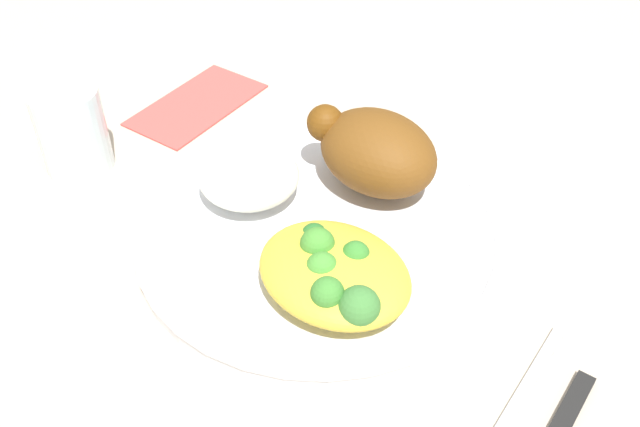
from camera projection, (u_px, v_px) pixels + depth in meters
name	position (u px, v px, depth m)	size (l,w,h in m)	color
ground_plane	(320.00, 240.00, 0.58)	(2.00, 2.00, 0.00)	#BDAE9A
plate	(320.00, 231.00, 0.58)	(0.29, 0.29, 0.02)	white
roasted_chicken	(372.00, 149.00, 0.59)	(0.11, 0.08, 0.06)	brown
rice_pile	(249.00, 175.00, 0.59)	(0.08, 0.08, 0.04)	white
mac_cheese_with_broccoli	(334.00, 273.00, 0.51)	(0.12, 0.10, 0.04)	gold
fork	(512.00, 411.00, 0.46)	(0.03, 0.14, 0.01)	#B2B2B7
water_glass	(72.00, 130.00, 0.63)	(0.06, 0.06, 0.08)	silver
napkin	(197.00, 104.00, 0.73)	(0.07, 0.14, 0.00)	#DB4C47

